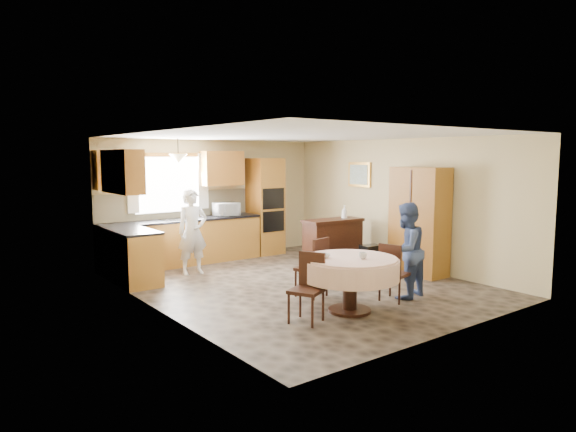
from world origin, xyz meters
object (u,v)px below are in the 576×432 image
(cupboard, at_px, (419,221))
(chair_right, at_px, (393,269))
(dining_table, at_px, (350,269))
(person_sink, at_px, (192,232))
(oven_tower, at_px, (265,206))
(sideboard, at_px, (333,244))
(person_dining, at_px, (406,250))
(chair_left, at_px, (309,284))
(chair_back, at_px, (315,264))

(cupboard, xyz_separation_m, chair_right, (-1.74, -0.92, -0.50))
(dining_table, bearing_deg, person_sink, 101.25)
(oven_tower, xyz_separation_m, sideboard, (0.33, -1.87, -0.62))
(dining_table, relative_size, person_dining, 0.92)
(cupboard, distance_m, chair_right, 2.03)
(chair_left, xyz_separation_m, person_dining, (1.90, -0.02, 0.23))
(chair_back, height_order, chair_right, chair_back)
(cupboard, relative_size, dining_table, 1.45)
(cupboard, xyz_separation_m, dining_table, (-2.60, -0.91, -0.38))
(chair_left, bearing_deg, chair_right, 62.84)
(sideboard, distance_m, cupboard, 1.77)
(sideboard, height_order, chair_left, chair_left)
(chair_back, bearing_deg, chair_right, 117.82)
(dining_table, distance_m, person_dining, 1.19)
(chair_left, distance_m, chair_back, 1.16)
(sideboard, height_order, cupboard, cupboard)
(oven_tower, relative_size, chair_right, 2.41)
(chair_right, distance_m, person_sink, 3.79)
(dining_table, bearing_deg, oven_tower, 70.35)
(dining_table, bearing_deg, sideboard, 52.47)
(chair_back, bearing_deg, chair_left, 32.14)
(oven_tower, distance_m, person_sink, 2.40)
(chair_back, relative_size, person_sink, 0.59)
(oven_tower, relative_size, chair_left, 2.34)
(cupboard, relative_size, chair_left, 2.17)
(sideboard, height_order, person_dining, person_dining)
(chair_back, distance_m, person_sink, 2.70)
(dining_table, bearing_deg, chair_back, 83.43)
(chair_left, height_order, person_dining, person_dining)
(oven_tower, height_order, chair_back, oven_tower)
(chair_left, bearing_deg, cupboard, 79.38)
(cupboard, bearing_deg, dining_table, -160.75)
(chair_back, height_order, person_sink, person_sink)
(dining_table, distance_m, person_sink, 3.51)
(cupboard, bearing_deg, oven_tower, 107.52)
(chair_left, distance_m, person_dining, 1.91)
(cupboard, xyz_separation_m, chair_back, (-2.51, -0.05, -0.47))
(dining_table, relative_size, chair_right, 1.54)
(chair_back, bearing_deg, person_dining, 128.62)
(chair_left, xyz_separation_m, chair_back, (0.81, 0.83, 0.01))
(oven_tower, distance_m, cupboard, 3.56)
(chair_right, relative_size, person_sink, 0.56)
(dining_table, xyz_separation_m, chair_right, (0.87, -0.01, -0.11))
(person_dining, bearing_deg, chair_back, -47.24)
(sideboard, bearing_deg, cupboard, -61.21)
(dining_table, xyz_separation_m, chair_back, (0.10, 0.86, -0.09))
(dining_table, bearing_deg, cupboard, 19.25)
(chair_right, bearing_deg, chair_back, 27.79)
(oven_tower, xyz_separation_m, chair_back, (-1.44, -3.43, -0.55))
(oven_tower, relative_size, sideboard, 1.74)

